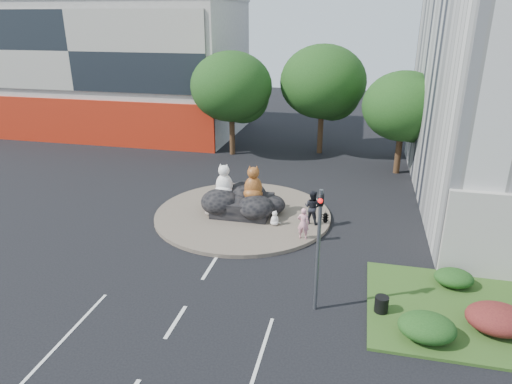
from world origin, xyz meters
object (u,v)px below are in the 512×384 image
cat_white (224,179)px  cat_tabby (253,182)px  kitten_white (275,218)px  kitten_calico (210,207)px  parked_car (99,135)px  pedestrian_pink (303,223)px  litter_bin (381,304)px  pedestrian_dark (312,207)px

cat_white → cat_tabby: (1.73, -0.12, 0.03)m
kitten_white → kitten_calico: bearing=127.5°
kitten_calico → parked_car: parked_car is taller
pedestrian_pink → litter_bin: pedestrian_pink is taller
cat_white → pedestrian_dark: size_ratio=1.01×
cat_tabby → kitten_calico: cat_tabby is taller
kitten_white → cat_tabby: bearing=93.0°
pedestrian_dark → litter_bin: size_ratio=2.93×
kitten_white → pedestrian_dark: pedestrian_dark is taller
parked_car → pedestrian_dark: bearing=-129.6°
pedestrian_dark → parked_car: bearing=-15.0°
cat_tabby → litter_bin: 10.59m
litter_bin → kitten_calico: bearing=142.7°
kitten_calico → parked_car: bearing=154.9°
pedestrian_pink → kitten_calico: bearing=-13.8°
cat_tabby → litter_bin: bearing=-59.3°
cat_white → parked_car: 20.10m
cat_white → parked_car: bearing=142.5°
kitten_white → pedestrian_dark: bearing=-26.2°
cat_white → parked_car: (-15.59, 12.61, -1.38)m
kitten_calico → pedestrian_pink: 5.75m
cat_tabby → kitten_white: cat_tabby is taller
kitten_white → litter_bin: (5.42, -6.56, -0.18)m
cat_tabby → parked_car: bearing=133.1°
cat_white → kitten_calico: cat_white is taller
kitten_calico → pedestrian_pink: pedestrian_pink is taller
cat_tabby → kitten_white: bearing=-51.9°
kitten_white → litter_bin: size_ratio=1.32×
kitten_calico → kitten_white: size_ratio=1.23×
pedestrian_pink → pedestrian_dark: (0.22, 1.93, 0.10)m
cat_white → litter_bin: (8.64, -7.99, -1.60)m
cat_white → parked_car: size_ratio=0.47×
cat_tabby → pedestrian_pink: size_ratio=1.17×
kitten_calico → pedestrian_dark: 5.72m
cat_white → pedestrian_pink: (4.91, -2.68, -1.01)m
parked_car → litter_bin: (24.23, -20.60, -0.23)m
pedestrian_dark → litter_bin: (3.50, -7.24, -0.69)m
cat_tabby → kitten_white: (1.49, -1.31, -1.45)m
parked_car → kitten_white: bearing=-133.5°
cat_white → cat_tabby: 1.74m
pedestrian_pink → cat_tabby: bearing=-35.4°
cat_white → kitten_white: size_ratio=2.25×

